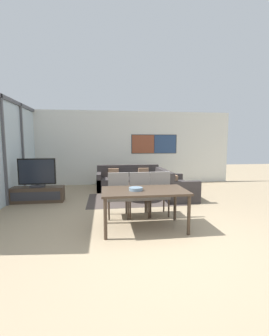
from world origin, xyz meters
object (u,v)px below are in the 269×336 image
(television, at_px, (37,173))
(dining_table, at_px, (144,194))
(tv_console, at_px, (38,194))
(sofa_side, at_px, (173,188))
(coffee_table, at_px, (134,189))
(dining_chair_right, at_px, (159,192))
(sofa_main, at_px, (129,181))
(dining_chair_left, at_px, (118,193))
(fruit_bowl, at_px, (136,189))
(dining_chair_centre, at_px, (139,193))

(television, relative_size, dining_table, 0.62)
(tv_console, distance_m, sofa_side, 3.80)
(coffee_table, xyz_separation_m, dining_chair_right, (0.33, -1.51, 0.23))
(television, height_order, sofa_side, television)
(dining_chair_right, bearing_deg, sofa_side, 62.12)
(sofa_main, height_order, dining_chair_right, dining_chair_right)
(television, distance_m, dining_chair_left, 2.64)
(television, bearing_deg, dining_table, -42.02)
(sofa_main, xyz_separation_m, dining_chair_left, (-0.56, -2.93, 0.26))
(dining_table, bearing_deg, television, 137.98)
(television, relative_size, dining_chair_right, 0.97)
(dining_table, bearing_deg, fruit_bowl, -166.95)
(dining_chair_centre, bearing_deg, dining_table, -90.00)
(sofa_side, distance_m, dining_chair_left, 2.36)
(tv_console, distance_m, sofa_main, 2.95)
(dining_chair_left, bearing_deg, dining_chair_right, 1.30)
(coffee_table, bearing_deg, dining_table, -92.98)
(sofa_side, height_order, dining_chair_right, dining_chair_right)
(tv_console, bearing_deg, coffee_table, -1.89)
(television, xyz_separation_m, dining_chair_left, (2.08, -1.61, -0.25))
(dining_chair_centre, relative_size, fruit_bowl, 3.96)
(fruit_bowl, bearing_deg, dining_table, 13.05)
(television, distance_m, sofa_main, 2.99)
(sofa_side, height_order, dining_chair_left, dining_chair_left)
(television, bearing_deg, sofa_main, 26.48)
(sofa_side, relative_size, coffee_table, 1.61)
(tv_console, xyz_separation_m, dining_chair_right, (2.96, -1.59, 0.33))
(sofa_main, bearing_deg, dining_table, -91.81)
(dining_chair_centre, bearing_deg, tv_console, 147.36)
(coffee_table, distance_m, dining_chair_left, 1.64)
(sofa_side, xyz_separation_m, dining_chair_left, (-1.72, -1.59, 0.26))
(television, relative_size, sofa_side, 0.63)
(dining_chair_right, distance_m, fruit_bowl, 0.97)
(sofa_side, height_order, coffee_table, sofa_side)
(sofa_side, bearing_deg, dining_chair_left, 132.87)
(sofa_main, distance_m, fruit_bowl, 3.67)
(sofa_side, height_order, fruit_bowl, sofa_side)
(coffee_table, height_order, dining_table, dining_table)
(tv_console, xyz_separation_m, dining_chair_left, (2.08, -1.61, 0.33))
(tv_console, bearing_deg, fruit_bowl, -44.40)
(tv_console, xyz_separation_m, coffee_table, (2.64, -0.09, 0.10))
(television, xyz_separation_m, dining_table, (2.52, -2.27, -0.13))
(tv_console, distance_m, coffee_table, 2.64)
(dining_chair_left, bearing_deg, fruit_bowl, -68.17)
(coffee_table, relative_size, fruit_bowl, 3.82)
(tv_console, xyz_separation_m, sofa_side, (3.80, -0.02, 0.07))
(sofa_main, xyz_separation_m, dining_table, (-0.11, -3.59, 0.39))
(dining_chair_left, bearing_deg, coffee_table, 69.98)
(dining_chair_right, bearing_deg, fruit_bowl, -130.18)
(sofa_main, bearing_deg, coffee_table, -90.00)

